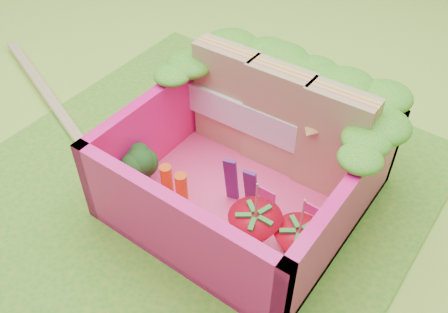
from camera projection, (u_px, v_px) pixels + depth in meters
ground at (199, 184)px, 3.14m from camera, size 14.00×14.00×0.00m
placemat at (199, 182)px, 3.13m from camera, size 2.60×2.60×0.03m
bento_floor at (244, 194)px, 3.00m from camera, size 1.30×1.30×0.05m
bento_box at (245, 164)px, 2.83m from camera, size 1.30×1.30×0.55m
lettuce_ruffle at (294, 77)px, 2.88m from camera, size 1.43×0.77×0.11m
sandwich_stack at (278, 120)px, 2.94m from camera, size 1.25×0.22×0.69m
broccoli at (139, 167)px, 2.87m from camera, size 0.31×0.31×0.26m
carrot_sticks at (175, 187)px, 2.83m from camera, size 0.19×0.08×0.27m
purple_wedges at (241, 186)px, 2.76m from camera, size 0.21×0.04×0.38m
strawberry_left at (254, 233)px, 2.58m from camera, size 0.28×0.28×0.52m
strawberry_right at (297, 247)px, 2.53m from camera, size 0.26×0.26×0.50m
snap_peas at (265, 249)px, 2.65m from camera, size 0.57×0.38×0.05m
chopsticks at (65, 119)px, 3.52m from camera, size 2.32×0.86×0.05m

